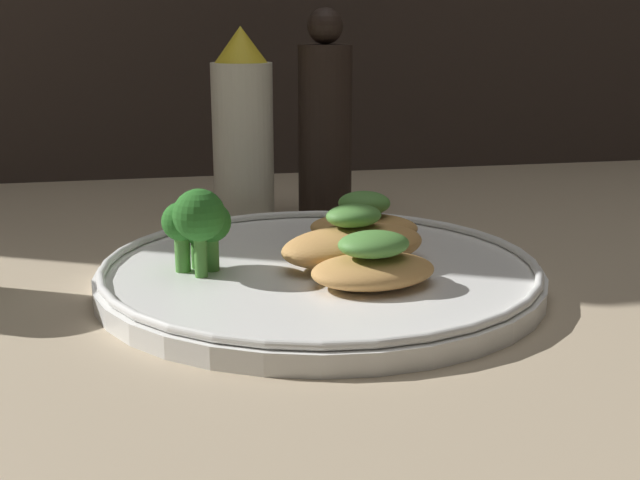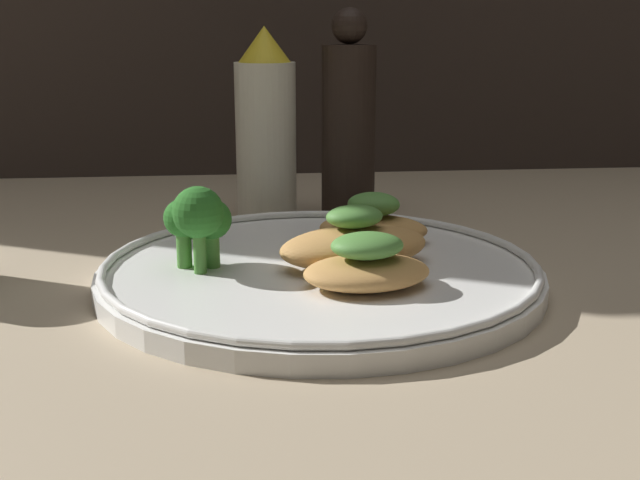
{
  "view_description": "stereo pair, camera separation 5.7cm",
  "coord_description": "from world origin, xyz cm",
  "px_view_note": "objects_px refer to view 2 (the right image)",
  "views": [
    {
      "loc": [
        -11.04,
        -53.92,
        18.3
      ],
      "look_at": [
        0.0,
        0.0,
        3.4
      ],
      "focal_mm": 45.0,
      "sensor_mm": 36.0,
      "label": 1
    },
    {
      "loc": [
        -5.41,
        -54.77,
        18.3
      ],
      "look_at": [
        0.0,
        0.0,
        3.4
      ],
      "focal_mm": 45.0,
      "sensor_mm": 36.0,
      "label": 2
    }
  ],
  "objects_px": {
    "sauce_bottle": "(266,129)",
    "pepper_grinder": "(349,124)",
    "broccoli_bunch": "(198,218)",
    "plate": "(320,272)"
  },
  "relations": [
    {
      "from": "broccoli_bunch",
      "to": "sauce_bottle",
      "type": "height_order",
      "value": "sauce_bottle"
    },
    {
      "from": "sauce_bottle",
      "to": "broccoli_bunch",
      "type": "bearing_deg",
      "value": -104.95
    },
    {
      "from": "plate",
      "to": "broccoli_bunch",
      "type": "bearing_deg",
      "value": 175.86
    },
    {
      "from": "broccoli_bunch",
      "to": "sauce_bottle",
      "type": "bearing_deg",
      "value": 75.05
    },
    {
      "from": "broccoli_bunch",
      "to": "pepper_grinder",
      "type": "relative_size",
      "value": 0.31
    },
    {
      "from": "plate",
      "to": "sauce_bottle",
      "type": "bearing_deg",
      "value": 98.23
    },
    {
      "from": "plate",
      "to": "broccoli_bunch",
      "type": "distance_m",
      "value": 0.09
    },
    {
      "from": "sauce_bottle",
      "to": "pepper_grinder",
      "type": "xyz_separation_m",
      "value": [
        0.08,
        0.0,
        0.0
      ]
    },
    {
      "from": "sauce_bottle",
      "to": "plate",
      "type": "bearing_deg",
      "value": -81.77
    },
    {
      "from": "plate",
      "to": "pepper_grinder",
      "type": "xyz_separation_m",
      "value": [
        0.05,
        0.21,
        0.08
      ]
    }
  ]
}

